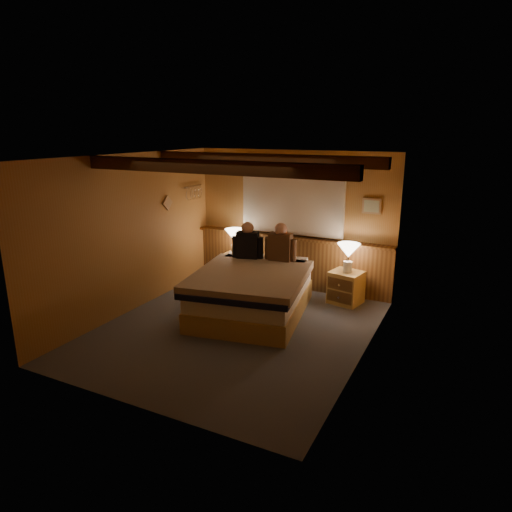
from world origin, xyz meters
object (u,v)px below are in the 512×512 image
Objects in this scene: bed at (252,292)px; lamp_right at (348,252)px; duffel_bag at (227,282)px; lamp_left at (235,237)px; person_right at (281,245)px; nightstand_left at (236,269)px; person_left at (248,243)px; nightstand_right at (346,287)px.

lamp_right is (1.16, 1.09, 0.50)m from bed.
lamp_left is at bearing 85.29° from duffel_bag.
lamp_left is at bearing 150.19° from person_right.
nightstand_left is 1.15× the size of lamp_right.
person_right is (0.54, 0.11, 0.00)m from person_left.
person_left is at bearing 112.43° from bed.
lamp_left is 0.85m from duffel_bag.
nightstand_left is at bearing -170.02° from nightstand_right.
bed is at bearing -136.87° from lamp_right.
lamp_right is (2.11, -0.11, -0.01)m from lamp_left.
person_right reaches higher than duffel_bag.
person_right is at bearing -23.24° from lamp_left.
lamp_left is 0.99× the size of lamp_right.
nightstand_right is at bearing 2.70° from person_left.
person_right reaches higher than nightstand_right.
nightstand_right is 2.05m from duffel_bag.
duffel_bag is at bearing -80.26° from nightstand_left.
lamp_left is at bearing 119.13° from person_left.
nightstand_left is 0.97× the size of nightstand_right.
nightstand_left reaches higher than duffel_bag.
lamp_right is (0.01, -0.01, 0.59)m from nightstand_right.
nightstand_right is 0.60m from lamp_right.
person_left is at bearing -44.03° from nightstand_left.
lamp_right is at bearing 33.13° from bed.
lamp_right is at bearing 2.23° from person_left.
lamp_left is 0.81m from person_left.
lamp_left is (-0.95, 1.20, 0.51)m from bed.
person_left is (0.56, -0.58, 0.07)m from lamp_left.
person_right is 1.05× the size of duffel_bag.
nightstand_right is at bearing 145.20° from lamp_right.
bed is at bearing -54.87° from duffel_bag.
lamp_left is 2.11m from lamp_right.
person_left is 0.91m from duffel_bag.
nightstand_right is 1.19× the size of lamp_right.
bed is 3.57× the size of person_right.
lamp_right is 1.62m from person_left.
nightstand_right is 2.18m from lamp_left.
nightstand_left is 0.86× the size of person_left.
person_left is (-0.39, 0.61, 0.58)m from bed.
bed reaches higher than duffel_bag.
person_right is at bearing 68.50° from bed.
lamp_left reaches higher than duffel_bag.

